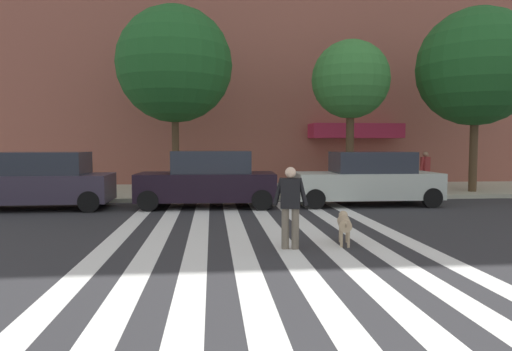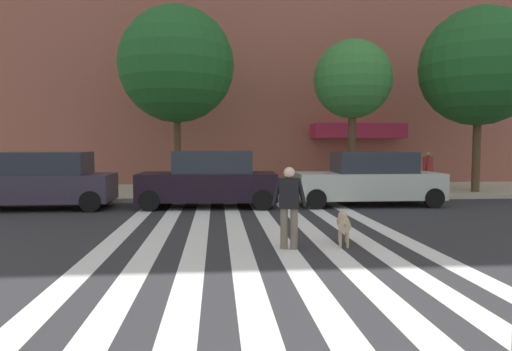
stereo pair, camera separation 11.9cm
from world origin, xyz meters
The scene contains 12 objects.
ground_plane centered at (0.00, 7.33, 0.00)m, with size 160.00×160.00×0.00m, color #2B2B2D.
sidewalk_far centered at (0.00, 17.66, 0.07)m, with size 80.00×6.00×0.15m, color #AFAE96.
crosswalk_stripes centered at (-0.52, 7.33, 0.00)m, with size 6.75×14.06×0.01m.
parked_car_near_curb centered at (-7.12, 13.27, 0.91)m, with size 4.67×1.94×1.84m.
parked_car_behind_first centered at (-1.68, 13.27, 0.91)m, with size 4.58×2.14×1.87m.
parked_car_third_in_line centered at (3.77, 13.27, 0.89)m, with size 4.90×2.01×1.84m.
street_tree_nearest centered at (-3.00, 16.62, 5.24)m, with size 4.58×4.58×7.39m.
street_tree_middle centered at (4.04, 16.21, 4.67)m, with size 3.15×3.15×6.13m.
street_tree_further centered at (9.16, 15.90, 5.21)m, with size 4.75×4.75×7.45m.
pedestrian_dog_walker centered at (-0.01, 6.92, 0.93)m, with size 0.71×0.32×1.64m.
dog_on_leash centered at (1.19, 7.25, 0.44)m, with size 0.42×1.11×0.65m.
pedestrian_bystander centered at (7.24, 16.16, 1.08)m, with size 0.64×0.46×1.64m.
Camera 1 is at (-1.55, -1.99, 2.08)m, focal length 32.14 mm.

